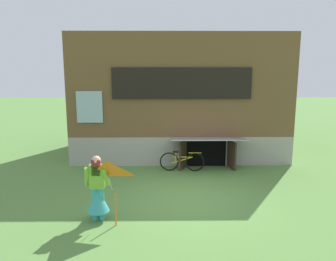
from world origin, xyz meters
TOP-DOWN VIEW (x-y plane):
  - ground_plane at (0.00, 0.00)m, footprint 60.00×60.00m
  - log_house at (-0.00, 5.30)m, footprint 8.05×5.72m
  - person at (-2.17, -1.33)m, footprint 0.61×0.52m
  - kite at (-1.86, -1.80)m, footprint 0.83×0.78m
  - bicycle_yellow at (-0.00, 2.40)m, footprint 1.53×0.14m

SIDE VIEW (x-z plane):
  - ground_plane at x=0.00m, z-range 0.00..0.00m
  - bicycle_yellow at x=0.00m, z-range -0.01..0.69m
  - person at x=-2.17m, z-range -0.12..1.42m
  - kite at x=-1.86m, z-range 0.47..1.97m
  - log_house at x=0.00m, z-range 0.00..4.71m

